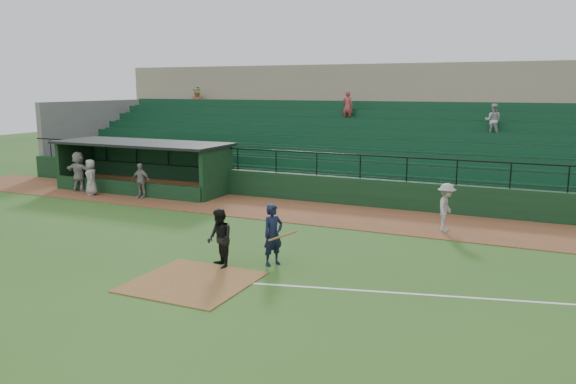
% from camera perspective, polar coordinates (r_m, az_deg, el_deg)
% --- Properties ---
extents(ground, '(90.00, 90.00, 0.00)m').
position_cam_1_polar(ground, '(16.01, -7.59, -7.92)').
color(ground, '#2C551B').
rests_on(ground, ground).
extents(warning_track, '(40.00, 4.00, 0.03)m').
position_cam_1_polar(warning_track, '(22.91, 3.15, -2.16)').
color(warning_track, brown).
rests_on(warning_track, ground).
extents(home_plate_dirt, '(3.00, 3.00, 0.03)m').
position_cam_1_polar(home_plate_dirt, '(15.22, -9.63, -8.92)').
color(home_plate_dirt, brown).
rests_on(home_plate_dirt, ground).
extents(foul_line, '(17.49, 4.44, 0.01)m').
position_cam_1_polar(foul_line, '(14.87, 22.80, -10.13)').
color(foul_line, white).
rests_on(foul_line, ground).
extents(stadium_structure, '(38.00, 13.08, 6.40)m').
position_cam_1_polar(stadium_structure, '(30.50, 9.09, 5.25)').
color(stadium_structure, black).
rests_on(stadium_structure, ground).
extents(dugout, '(8.90, 3.20, 2.42)m').
position_cam_1_polar(dugout, '(28.90, -13.92, 2.85)').
color(dugout, black).
rests_on(dugout, ground).
extents(batter_at_plate, '(1.13, 0.77, 1.78)m').
position_cam_1_polar(batter_at_plate, '(16.19, -1.51, -4.33)').
color(batter_at_plate, black).
rests_on(batter_at_plate, ground).
extents(umpire, '(1.04, 1.02, 1.69)m').
position_cam_1_polar(umpire, '(16.07, -6.91, -4.69)').
color(umpire, black).
rests_on(umpire, ground).
extents(runner, '(0.66, 1.12, 1.72)m').
position_cam_1_polar(runner, '(20.58, 15.66, -1.51)').
color(runner, '#A5A09A').
rests_on(runner, warning_track).
extents(dugout_player_a, '(0.97, 0.45, 1.61)m').
position_cam_1_polar(dugout_player_a, '(26.71, -14.65, 1.12)').
color(dugout_player_a, gray).
rests_on(dugout_player_a, warning_track).
extents(dugout_player_b, '(0.97, 0.94, 1.69)m').
position_cam_1_polar(dugout_player_b, '(28.12, -19.25, 1.42)').
color(dugout_player_b, gray).
rests_on(dugout_player_b, warning_track).
extents(dugout_player_c, '(1.81, 0.58, 1.95)m').
position_cam_1_polar(dugout_player_c, '(29.30, -20.35, 1.95)').
color(dugout_player_c, '#A7A29C').
rests_on(dugout_player_c, warning_track).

